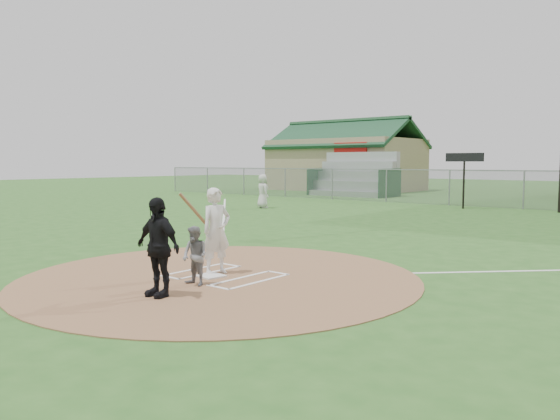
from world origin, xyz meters
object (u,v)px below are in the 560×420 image
Objects in this scene: catcher at (195,256)px; ondeck_player at (263,191)px; home_plate at (211,276)px; batter_at_plate at (216,231)px; umpire at (158,247)px.

catcher is 18.48m from ondeck_player.
catcher is (0.35, -0.76, 0.57)m from home_plate.
catcher is 1.23m from batter_at_plate.
batter_at_plate is at bearing 117.98° from catcher.
ondeck_player is 17.32m from batter_at_plate.
umpire is at bearing -79.94° from catcher.
home_plate is 1.01m from catcher.
catcher is 1.05m from umpire.
catcher is 0.65× the size of ondeck_player.
home_plate is 17.68m from ondeck_player.
ondeck_player reaches higher than home_plate.
batter_at_plate is (-0.15, 0.30, 0.92)m from home_plate.
batter_at_plate is at bearing 116.51° from home_plate.
home_plate is at bearing -63.49° from batter_at_plate.
batter_at_plate is (-0.51, 1.06, 0.35)m from catcher.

